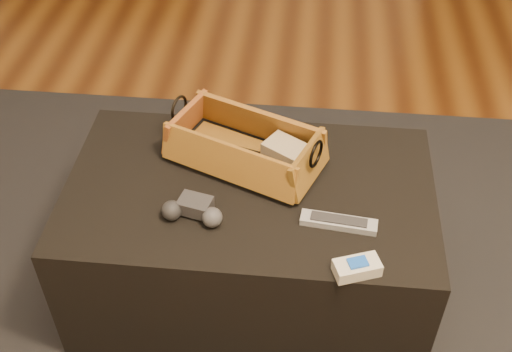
# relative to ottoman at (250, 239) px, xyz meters

# --- Properties ---
(floor) EXTENTS (5.00, 5.50, 0.01)m
(floor) POSITION_rel_ottoman_xyz_m (-0.06, 0.02, -0.23)
(floor) COLOR brown
(floor) RESTS_ON ground
(area_rug) EXTENTS (2.60, 2.00, 0.01)m
(area_rug) POSITION_rel_ottoman_xyz_m (0.00, -0.05, -0.22)
(area_rug) COLOR black
(area_rug) RESTS_ON floor
(ottoman) EXTENTS (1.00, 0.60, 0.42)m
(ottoman) POSITION_rel_ottoman_xyz_m (0.00, 0.00, 0.00)
(ottoman) COLOR black
(ottoman) RESTS_ON area_rug
(tv_remote) EXTENTS (0.23, 0.11, 0.02)m
(tv_remote) POSITION_rel_ottoman_xyz_m (-0.05, 0.10, 0.24)
(tv_remote) COLOR black
(tv_remote) RESTS_ON wicker_basket
(cloth_bundle) EXTENTS (0.14, 0.13, 0.06)m
(cloth_bundle) POSITION_rel_ottoman_xyz_m (0.09, 0.09, 0.26)
(cloth_bundle) COLOR tan
(cloth_bundle) RESTS_ON wicker_basket
(wicker_basket) EXTENTS (0.47, 0.36, 0.15)m
(wicker_basket) POSITION_rel_ottoman_xyz_m (-0.02, 0.10, 0.26)
(wicker_basket) COLOR #9C6A23
(wicker_basket) RESTS_ON ottoman
(game_controller) EXTENTS (0.17, 0.10, 0.05)m
(game_controller) POSITION_rel_ottoman_xyz_m (-0.13, -0.13, 0.24)
(game_controller) COLOR #2A2A2C
(game_controller) RESTS_ON ottoman
(silver_remote) EXTENTS (0.20, 0.06, 0.02)m
(silver_remote) POSITION_rel_ottoman_xyz_m (0.24, -0.12, 0.22)
(silver_remote) COLOR #ADB0B5
(silver_remote) RESTS_ON ottoman
(cream_gadget) EXTENTS (0.12, 0.09, 0.04)m
(cream_gadget) POSITION_rel_ottoman_xyz_m (0.28, -0.27, 0.23)
(cream_gadget) COLOR beige
(cream_gadget) RESTS_ON ottoman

